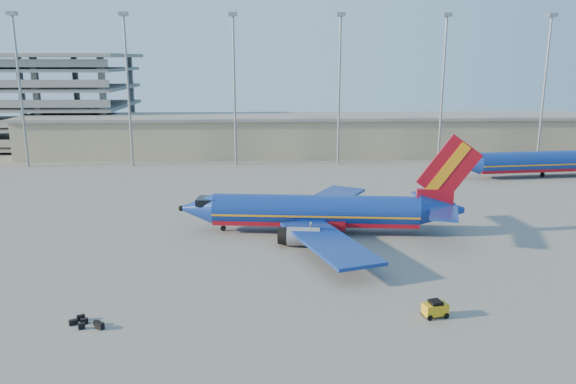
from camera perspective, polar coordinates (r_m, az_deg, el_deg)
name	(u,v)px	position (r m, az deg, el deg)	size (l,w,h in m)	color
ground	(260,238)	(65.63, -2.90, -4.66)	(220.00, 220.00, 0.00)	slate
terminal_building	(308,135)	(121.80, 2.05, 5.85)	(122.00, 16.00, 8.50)	gray
light_mast_row	(287,74)	(108.51, -0.10, 11.95)	(101.60, 1.60, 28.65)	gray
aircraft_main	(322,212)	(66.85, 3.51, -2.04)	(35.47, 33.98, 12.02)	navy
aircraft_second	(549,161)	(108.71, 24.95, 2.85)	(35.34, 13.71, 11.98)	navy
baggage_tug	(435,308)	(47.67, 14.72, -11.37)	(2.15, 1.57, 1.39)	gold
luggage_pile	(86,323)	(47.73, -19.83, -12.38)	(3.03, 2.13, 0.51)	black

